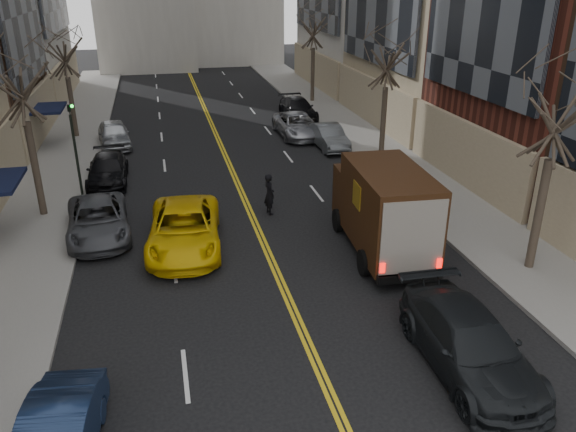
# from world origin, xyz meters

# --- Properties ---
(sidewalk_left) EXTENTS (4.00, 66.00, 0.15)m
(sidewalk_left) POSITION_xyz_m (-9.00, 27.00, 0.07)
(sidewalk_left) COLOR slate
(sidewalk_left) RESTS_ON ground
(sidewalk_right) EXTENTS (4.00, 66.00, 0.15)m
(sidewalk_right) POSITION_xyz_m (9.00, 27.00, 0.07)
(sidewalk_right) COLOR slate
(sidewalk_right) RESTS_ON ground
(tree_lf_mid) EXTENTS (3.20, 3.20, 8.91)m
(tree_lf_mid) POSITION_xyz_m (-8.80, 20.00, 6.60)
(tree_lf_mid) COLOR #382D23
(tree_lf_mid) RESTS_ON sidewalk_left
(tree_lf_far) EXTENTS (3.20, 3.20, 8.12)m
(tree_lf_far) POSITION_xyz_m (-8.80, 33.00, 6.02)
(tree_lf_far) COLOR #382D23
(tree_lf_far) RESTS_ON sidewalk_left
(tree_rt_near) EXTENTS (3.20, 3.20, 8.71)m
(tree_rt_near) POSITION_xyz_m (8.80, 11.00, 6.45)
(tree_rt_near) COLOR #382D23
(tree_rt_near) RESTS_ON sidewalk_right
(tree_rt_mid) EXTENTS (3.20, 3.20, 8.32)m
(tree_rt_mid) POSITION_xyz_m (8.80, 25.00, 6.17)
(tree_rt_mid) COLOR #382D23
(tree_rt_mid) RESTS_ON sidewalk_right
(tree_rt_far) EXTENTS (3.20, 3.20, 9.11)m
(tree_rt_far) POSITION_xyz_m (8.80, 40.00, 6.74)
(tree_rt_far) COLOR #382D23
(tree_rt_far) RESTS_ON sidewalk_right
(traffic_signal) EXTENTS (0.29, 0.26, 4.70)m
(traffic_signal) POSITION_xyz_m (-7.39, 22.00, 2.82)
(traffic_signal) COLOR black
(traffic_signal) RESTS_ON sidewalk_left
(ups_truck) EXTENTS (2.86, 6.37, 3.42)m
(ups_truck) POSITION_xyz_m (4.20, 13.59, 1.72)
(ups_truck) COLOR black
(ups_truck) RESTS_ON ground
(observer_sedan) EXTENTS (2.35, 5.53, 1.59)m
(observer_sedan) POSITION_xyz_m (3.85, 6.58, 0.79)
(observer_sedan) COLOR black
(observer_sedan) RESTS_ON ground
(taxi) EXTENTS (3.19, 5.99, 1.60)m
(taxi) POSITION_xyz_m (-3.00, 15.58, 0.80)
(taxi) COLOR #E7BA09
(taxi) RESTS_ON ground
(pedestrian) EXTENTS (0.57, 0.74, 1.83)m
(pedestrian) POSITION_xyz_m (0.81, 18.11, 0.91)
(pedestrian) COLOR black
(pedestrian) RESTS_ON ground
(parked_lf_c) EXTENTS (2.78, 5.24, 1.40)m
(parked_lf_c) POSITION_xyz_m (-6.30, 17.41, 0.70)
(parked_lf_c) COLOR #44454B
(parked_lf_c) RESTS_ON ground
(parked_lf_d) EXTENTS (1.91, 4.67, 1.35)m
(parked_lf_d) POSITION_xyz_m (-6.30, 23.79, 0.68)
(parked_lf_d) COLOR black
(parked_lf_d) RESTS_ON ground
(parked_lf_e) EXTENTS (2.30, 4.64, 1.52)m
(parked_lf_e) POSITION_xyz_m (-6.30, 30.47, 0.76)
(parked_lf_e) COLOR #A5A8AC
(parked_lf_e) RESTS_ON ground
(parked_rt_a) EXTENTS (1.53, 4.23, 1.39)m
(parked_rt_a) POSITION_xyz_m (6.30, 27.19, 0.69)
(parked_rt_a) COLOR #505458
(parked_rt_a) RESTS_ON ground
(parked_rt_b) EXTENTS (2.51, 5.28, 1.46)m
(parked_rt_b) POSITION_xyz_m (5.10, 30.18, 0.73)
(parked_rt_b) COLOR #A4A5AC
(parked_rt_b) RESTS_ON ground
(parked_rt_c) EXTENTS (2.15, 5.00, 1.43)m
(parked_rt_c) POSITION_xyz_m (6.30, 34.85, 0.72)
(parked_rt_c) COLOR black
(parked_rt_c) RESTS_ON ground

